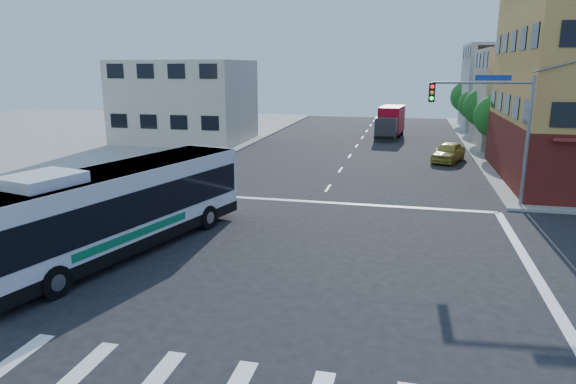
# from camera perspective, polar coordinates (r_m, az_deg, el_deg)

# --- Properties ---
(ground) EXTENTS (120.00, 120.00, 0.00)m
(ground) POSITION_cam_1_polar(r_m,az_deg,el_deg) (20.04, -1.27, -7.97)
(ground) COLOR black
(ground) RESTS_ON ground
(sidewalk_nw) EXTENTS (50.00, 50.00, 0.15)m
(sidewalk_nw) POSITION_cam_1_polar(r_m,az_deg,el_deg) (66.61, -23.68, 6.32)
(sidewalk_nw) COLOR gray
(sidewalk_nw) RESTS_ON ground
(building_east_near) EXTENTS (12.06, 10.06, 9.00)m
(building_east_near) POSITION_cam_1_polar(r_m,az_deg,el_deg) (53.52, 26.78, 9.22)
(building_east_near) COLOR #BDB191
(building_east_near) RESTS_ON ground
(building_east_far) EXTENTS (12.06, 10.06, 10.00)m
(building_east_far) POSITION_cam_1_polar(r_m,az_deg,el_deg) (67.18, 24.11, 10.56)
(building_east_far) COLOR #AAAAA5
(building_east_far) RESTS_ON ground
(building_west) EXTENTS (12.06, 10.06, 8.00)m
(building_west) POSITION_cam_1_polar(r_m,az_deg,el_deg) (52.78, -11.33, 9.82)
(building_west) COLOR beige
(building_west) RESTS_ON ground
(signal_mast_ne) EXTENTS (7.91, 1.13, 8.07)m
(signal_mast_ne) POSITION_cam_1_polar(r_m,az_deg,el_deg) (29.08, 22.05, 7.98)
(signal_mast_ne) COLOR slate
(signal_mast_ne) RESTS_ON ground
(street_tree_a) EXTENTS (3.60, 3.60, 5.53)m
(street_tree_a) POSITION_cam_1_polar(r_m,az_deg,el_deg) (46.67, 22.24, 8.07)
(street_tree_a) COLOR #3D2216
(street_tree_a) RESTS_ON ground
(street_tree_b) EXTENTS (3.80, 3.80, 5.79)m
(street_tree_b) POSITION_cam_1_polar(r_m,az_deg,el_deg) (54.55, 20.99, 9.04)
(street_tree_b) COLOR #3D2216
(street_tree_b) RESTS_ON ground
(street_tree_c) EXTENTS (3.40, 3.40, 5.29)m
(street_tree_c) POSITION_cam_1_polar(r_m,az_deg,el_deg) (62.49, 20.03, 9.35)
(street_tree_c) COLOR #3D2216
(street_tree_c) RESTS_ON ground
(street_tree_d) EXTENTS (4.00, 4.00, 6.03)m
(street_tree_d) POSITION_cam_1_polar(r_m,az_deg,el_deg) (70.41, 19.32, 10.16)
(street_tree_d) COLOR #3D2216
(street_tree_d) RESTS_ON ground
(transit_bus) EXTENTS (5.97, 13.34, 3.87)m
(transit_bus) POSITION_cam_1_polar(r_m,az_deg,el_deg) (21.74, -18.40, -1.68)
(transit_bus) COLOR black
(transit_bus) RESTS_ON ground
(box_truck) EXTENTS (2.90, 7.46, 3.27)m
(box_truck) POSITION_cam_1_polar(r_m,az_deg,el_deg) (55.74, 11.28, 7.53)
(box_truck) COLOR #29292E
(box_truck) RESTS_ON ground
(parked_car) EXTENTS (3.22, 4.92, 1.56)m
(parked_car) POSITION_cam_1_polar(r_m,az_deg,el_deg) (42.91, 17.41, 4.26)
(parked_car) COLOR gold
(parked_car) RESTS_ON ground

